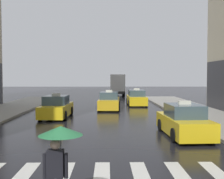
# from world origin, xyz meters

# --- Properties ---
(crosswalk_markings) EXTENTS (11.30, 2.80, 0.01)m
(crosswalk_markings) POSITION_xyz_m (0.00, 3.00, 0.00)
(crosswalk_markings) COLOR silver
(crosswalk_markings) RESTS_ON ground
(taxi_lead) EXTENTS (2.06, 4.60, 1.80)m
(taxi_lead) POSITION_xyz_m (4.64, 8.70, 0.72)
(taxi_lead) COLOR yellow
(taxi_lead) RESTS_ON ground
(taxi_second) EXTENTS (2.05, 4.59, 1.80)m
(taxi_second) POSITION_xyz_m (-2.99, 15.27, 0.72)
(taxi_second) COLOR yellow
(taxi_second) RESTS_ON ground
(taxi_third) EXTENTS (2.11, 4.62, 1.80)m
(taxi_third) POSITION_xyz_m (0.93, 20.21, 0.72)
(taxi_third) COLOR gold
(taxi_third) RESTS_ON ground
(taxi_fourth) EXTENTS (1.93, 4.54, 1.80)m
(taxi_fourth) POSITION_xyz_m (3.83, 23.92, 0.72)
(taxi_fourth) COLOR yellow
(taxi_fourth) RESTS_ON ground
(box_truck) EXTENTS (2.37, 7.57, 3.35)m
(box_truck) POSITION_xyz_m (2.36, 39.16, 1.85)
(box_truck) COLOR #2D2D2D
(box_truck) RESTS_ON ground
(pedestrian_with_umbrella) EXTENTS (0.96, 0.96, 1.94)m
(pedestrian_with_umbrella) POSITION_xyz_m (-0.28, 0.75, 1.52)
(pedestrian_with_umbrella) COLOR black
(pedestrian_with_umbrella) RESTS_ON ground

